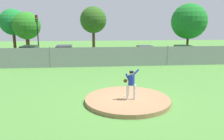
{
  "coord_description": "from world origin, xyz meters",
  "views": [
    {
      "loc": [
        -1.88,
        -10.75,
        3.97
      ],
      "look_at": [
        -0.51,
        3.13,
        1.08
      ],
      "focal_mm": 34.79,
      "sensor_mm": 36.0,
      "label": 1
    }
  ],
  "objects_px": {
    "parked_car_burgundy": "(146,53)",
    "pitcher_youth": "(131,82)",
    "parked_car_slate": "(30,53)",
    "parked_car_teal": "(65,54)",
    "baseball": "(125,96)",
    "parked_car_red": "(184,52)",
    "traffic_light_near": "(37,28)"
  },
  "relations": [
    {
      "from": "pitcher_youth",
      "to": "parked_car_teal",
      "type": "relative_size",
      "value": 0.34
    },
    {
      "from": "parked_car_teal",
      "to": "traffic_light_near",
      "type": "distance_m",
      "value": 6.9
    },
    {
      "from": "baseball",
      "to": "parked_car_burgundy",
      "type": "bearing_deg",
      "value": 71.46
    },
    {
      "from": "pitcher_youth",
      "to": "parked_car_teal",
      "type": "height_order",
      "value": "pitcher_youth"
    },
    {
      "from": "pitcher_youth",
      "to": "baseball",
      "type": "bearing_deg",
      "value": 119.9
    },
    {
      "from": "traffic_light_near",
      "to": "parked_car_teal",
      "type": "bearing_deg",
      "value": -51.22
    },
    {
      "from": "pitcher_youth",
      "to": "parked_car_red",
      "type": "distance_m",
      "value": 17.28
    },
    {
      "from": "parked_car_burgundy",
      "to": "pitcher_youth",
      "type": "bearing_deg",
      "value": -107.1
    },
    {
      "from": "pitcher_youth",
      "to": "parked_car_teal",
      "type": "bearing_deg",
      "value": 109.18
    },
    {
      "from": "baseball",
      "to": "parked_car_teal",
      "type": "height_order",
      "value": "parked_car_teal"
    },
    {
      "from": "pitcher_youth",
      "to": "parked_car_red",
      "type": "relative_size",
      "value": 0.35
    },
    {
      "from": "parked_car_teal",
      "to": "traffic_light_near",
      "type": "xyz_separation_m",
      "value": [
        -3.97,
        4.94,
        2.75
      ]
    },
    {
      "from": "baseball",
      "to": "parked_car_red",
      "type": "height_order",
      "value": "parked_car_red"
    },
    {
      "from": "traffic_light_near",
      "to": "pitcher_youth",
      "type": "bearing_deg",
      "value": -65.07
    },
    {
      "from": "parked_car_red",
      "to": "parked_car_burgundy",
      "type": "height_order",
      "value": "parked_car_burgundy"
    },
    {
      "from": "parked_car_burgundy",
      "to": "baseball",
      "type": "bearing_deg",
      "value": -108.54
    },
    {
      "from": "baseball",
      "to": "parked_car_red",
      "type": "xyz_separation_m",
      "value": [
        9.44,
        14.19,
        0.51
      ]
    },
    {
      "from": "baseball",
      "to": "traffic_light_near",
      "type": "bearing_deg",
      "value": 114.81
    },
    {
      "from": "baseball",
      "to": "parked_car_red",
      "type": "relative_size",
      "value": 0.02
    },
    {
      "from": "baseball",
      "to": "traffic_light_near",
      "type": "relative_size",
      "value": 0.01
    },
    {
      "from": "parked_car_slate",
      "to": "parked_car_teal",
      "type": "height_order",
      "value": "parked_car_teal"
    },
    {
      "from": "parked_car_burgundy",
      "to": "traffic_light_near",
      "type": "distance_m",
      "value": 14.48
    },
    {
      "from": "baseball",
      "to": "parked_car_burgundy",
      "type": "height_order",
      "value": "parked_car_burgundy"
    },
    {
      "from": "parked_car_burgundy",
      "to": "parked_car_slate",
      "type": "xyz_separation_m",
      "value": [
        -13.36,
        0.42,
        0.05
      ]
    },
    {
      "from": "baseball",
      "to": "traffic_light_near",
      "type": "xyz_separation_m",
      "value": [
        -8.69,
        18.79,
        3.32
      ]
    },
    {
      "from": "baseball",
      "to": "traffic_light_near",
      "type": "height_order",
      "value": "traffic_light_near"
    },
    {
      "from": "parked_car_burgundy",
      "to": "parked_car_slate",
      "type": "height_order",
      "value": "parked_car_slate"
    },
    {
      "from": "parked_car_slate",
      "to": "parked_car_burgundy",
      "type": "bearing_deg",
      "value": -1.81
    },
    {
      "from": "pitcher_youth",
      "to": "parked_car_burgundy",
      "type": "distance_m",
      "value": 15.13
    },
    {
      "from": "parked_car_slate",
      "to": "parked_car_teal",
      "type": "distance_m",
      "value": 3.99
    },
    {
      "from": "parked_car_teal",
      "to": "parked_car_red",
      "type": "bearing_deg",
      "value": 1.36
    },
    {
      "from": "parked_car_red",
      "to": "parked_car_burgundy",
      "type": "relative_size",
      "value": 1.0
    }
  ]
}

